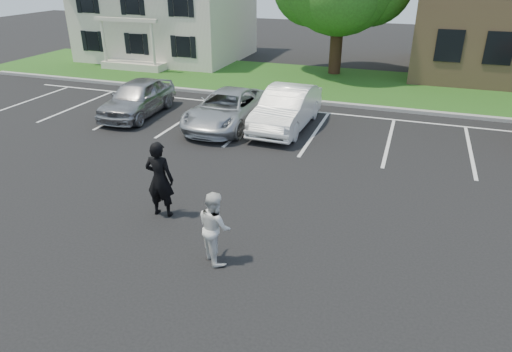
{
  "coord_description": "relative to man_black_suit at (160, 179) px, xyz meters",
  "views": [
    {
      "loc": [
        3.38,
        -8.65,
        6.07
      ],
      "look_at": [
        0.0,
        1.0,
        1.25
      ],
      "focal_mm": 32.0,
      "sensor_mm": 36.0,
      "label": 1
    }
  ],
  "objects": [
    {
      "name": "ground_plane",
      "position": [
        2.42,
        -0.45,
        -1.03
      ],
      "size": [
        90.0,
        90.0,
        0.0
      ],
      "primitive_type": "plane",
      "color": "black",
      "rests_on": "ground"
    },
    {
      "name": "curb",
      "position": [
        2.42,
        11.55,
        -0.95
      ],
      "size": [
        40.0,
        0.3,
        0.15
      ],
      "primitive_type": "cube",
      "color": "gray",
      "rests_on": "ground"
    },
    {
      "name": "grass_strip",
      "position": [
        2.42,
        15.55,
        -0.99
      ],
      "size": [
        44.0,
        8.0,
        0.08
      ],
      "primitive_type": "cube",
      "color": "#254D1C",
      "rests_on": "ground"
    },
    {
      "name": "stall_lines",
      "position": [
        3.82,
        8.5,
        -1.02
      ],
      "size": [
        34.0,
        5.36,
        0.01
      ],
      "color": "silver",
      "rests_on": "ground"
    },
    {
      "name": "man_black_suit",
      "position": [
        0.0,
        0.0,
        0.0
      ],
      "size": [
        0.78,
        0.54,
        2.05
      ],
      "primitive_type": "imported",
      "rotation": [
        0.0,
        0.0,
        3.21
      ],
      "color": "black",
      "rests_on": "ground"
    },
    {
      "name": "man_white_shirt",
      "position": [
        2.14,
        -1.37,
        -0.19
      ],
      "size": [
        1.02,
        1.01,
        1.67
      ],
      "primitive_type": "imported",
      "rotation": [
        0.0,
        0.0,
        2.4
      ],
      "color": "silver",
      "rests_on": "ground"
    },
    {
      "name": "car_silver_west",
      "position": [
        -5.34,
        7.3,
        -0.26
      ],
      "size": [
        2.1,
        4.6,
        1.53
      ],
      "primitive_type": "imported",
      "rotation": [
        0.0,
        0.0,
        0.07
      ],
      "color": "#9C9DA1",
      "rests_on": "ground"
    },
    {
      "name": "car_silver_minivan",
      "position": [
        -1.17,
        7.28,
        -0.33
      ],
      "size": [
        2.42,
        5.06,
        1.39
      ],
      "primitive_type": "imported",
      "rotation": [
        0.0,
        0.0,
        -0.02
      ],
      "color": "#B1B4B9",
      "rests_on": "ground"
    },
    {
      "name": "car_white_sedan",
      "position": [
        1.17,
        7.79,
        -0.22
      ],
      "size": [
        1.84,
        4.91,
        1.6
      ],
      "primitive_type": "imported",
      "rotation": [
        0.0,
        0.0,
        -0.03
      ],
      "color": "white",
      "rests_on": "ground"
    }
  ]
}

